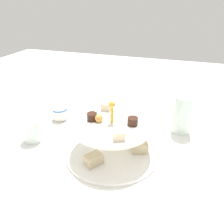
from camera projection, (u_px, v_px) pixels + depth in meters
name	position (u px, v px, depth m)	size (l,w,h in m)	color
ground_plane	(112.00, 151.00, 0.69)	(2.40, 2.40, 0.00)	white
tiered_serving_stand	(112.00, 139.00, 0.67)	(0.29, 0.29, 0.17)	white
water_glass_tall_right	(182.00, 114.00, 0.76)	(0.07, 0.07, 0.14)	silver
water_glass_short_left	(32.00, 130.00, 0.73)	(0.06, 0.06, 0.07)	silver
teacup_with_saucer	(60.00, 114.00, 0.86)	(0.09, 0.09, 0.05)	white
butter_knife_right	(113.00, 106.00, 0.97)	(0.17, 0.01, 0.00)	silver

